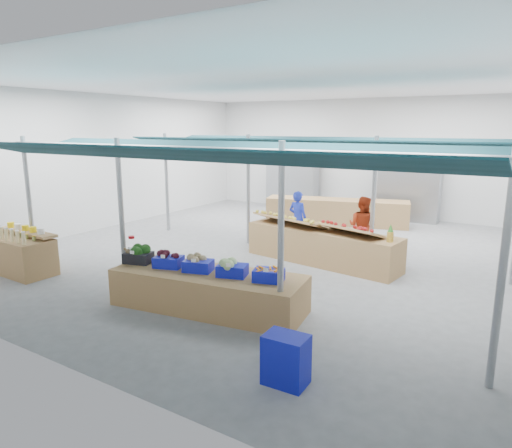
{
  "coord_description": "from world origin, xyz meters",
  "views": [
    {
      "loc": [
        5.75,
        -9.94,
        3.2
      ],
      "look_at": [
        0.56,
        -1.6,
        1.1
      ],
      "focal_mm": 32.0,
      "sensor_mm": 36.0,
      "label": 1
    }
  ],
  "objects_px": {
    "crate_stack": "(286,360)",
    "vendor_right": "(362,226)",
    "fruit_counter": "(322,246)",
    "bottle_shelf": "(20,253)",
    "vendor_left": "(298,219)",
    "veg_counter": "(208,290)"
  },
  "relations": [
    {
      "from": "bottle_shelf",
      "to": "vendor_right",
      "type": "relative_size",
      "value": 1.21
    },
    {
      "from": "crate_stack",
      "to": "vendor_left",
      "type": "xyz_separation_m",
      "value": [
        -2.96,
        6.19,
        0.43
      ]
    },
    {
      "from": "veg_counter",
      "to": "vendor_right",
      "type": "bearing_deg",
      "value": 67.48
    },
    {
      "from": "bottle_shelf",
      "to": "veg_counter",
      "type": "bearing_deg",
      "value": 8.04
    },
    {
      "from": "bottle_shelf",
      "to": "vendor_left",
      "type": "relative_size",
      "value": 1.21
    },
    {
      "from": "vendor_right",
      "to": "bottle_shelf",
      "type": "bearing_deg",
      "value": 49.01
    },
    {
      "from": "veg_counter",
      "to": "vendor_right",
      "type": "xyz_separation_m",
      "value": [
        1.17,
        4.76,
        0.42
      ]
    },
    {
      "from": "fruit_counter",
      "to": "crate_stack",
      "type": "xyz_separation_m",
      "value": [
        1.76,
        -5.09,
        -0.08
      ]
    },
    {
      "from": "vendor_left",
      "to": "vendor_right",
      "type": "relative_size",
      "value": 1.0
    },
    {
      "from": "bottle_shelf",
      "to": "vendor_left",
      "type": "distance_m",
      "value": 6.79
    },
    {
      "from": "veg_counter",
      "to": "vendor_right",
      "type": "relative_size",
      "value": 2.29
    },
    {
      "from": "fruit_counter",
      "to": "vendor_right",
      "type": "xyz_separation_m",
      "value": [
        0.6,
        1.1,
        0.35
      ]
    },
    {
      "from": "bottle_shelf",
      "to": "vendor_left",
      "type": "height_order",
      "value": "vendor_left"
    },
    {
      "from": "bottle_shelf",
      "to": "fruit_counter",
      "type": "xyz_separation_m",
      "value": [
        5.43,
        4.21,
        -0.03
      ]
    },
    {
      "from": "veg_counter",
      "to": "fruit_counter",
      "type": "distance_m",
      "value": 3.7
    },
    {
      "from": "veg_counter",
      "to": "crate_stack",
      "type": "bearing_deg",
      "value": -40.13
    },
    {
      "from": "crate_stack",
      "to": "vendor_right",
      "type": "relative_size",
      "value": 0.43
    },
    {
      "from": "bottle_shelf",
      "to": "vendor_right",
      "type": "bearing_deg",
      "value": 42.92
    },
    {
      "from": "crate_stack",
      "to": "vendor_right",
      "type": "distance_m",
      "value": 6.31
    },
    {
      "from": "vendor_left",
      "to": "vendor_right",
      "type": "height_order",
      "value": "same"
    },
    {
      "from": "fruit_counter",
      "to": "vendor_right",
      "type": "height_order",
      "value": "vendor_right"
    },
    {
      "from": "fruit_counter",
      "to": "vendor_left",
      "type": "bearing_deg",
      "value": 145.13
    }
  ]
}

